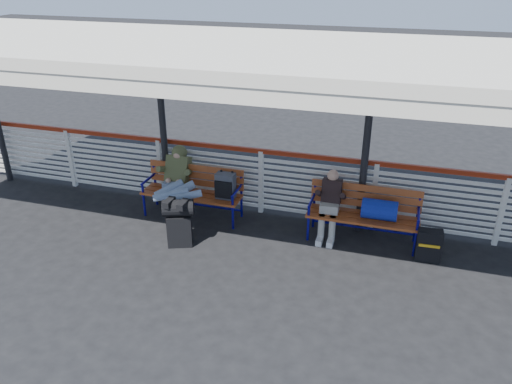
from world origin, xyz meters
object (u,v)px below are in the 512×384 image
(bench_left, at_px, (203,187))
(companion_person, at_px, (330,204))
(traveler_man, at_px, (177,187))
(luggage_stack, at_px, (179,221))
(suitcase_side, at_px, (429,245))
(bench_right, at_px, (371,209))

(bench_left, height_order, companion_person, companion_person)
(traveler_man, bearing_deg, companion_person, 6.97)
(luggage_stack, xyz_separation_m, suitcase_side, (3.86, 0.71, -0.18))
(bench_right, height_order, traveler_man, traveler_man)
(luggage_stack, height_order, bench_left, bench_left)
(traveler_man, bearing_deg, luggage_stack, -63.30)
(bench_right, relative_size, companion_person, 1.57)
(companion_person, bearing_deg, suitcase_side, -10.54)
(bench_right, bearing_deg, bench_left, 179.70)
(luggage_stack, relative_size, traveler_man, 0.50)
(traveler_man, height_order, companion_person, traveler_man)
(bench_right, relative_size, traveler_man, 1.10)
(traveler_man, xyz_separation_m, suitcase_side, (4.21, 0.02, -0.44))
(companion_person, bearing_deg, bench_left, 179.33)
(luggage_stack, height_order, traveler_man, traveler_man)
(luggage_stack, distance_m, companion_person, 2.48)
(bench_left, height_order, traveler_man, traveler_man)
(bench_left, distance_m, traveler_man, 0.50)
(bench_left, distance_m, suitcase_side, 3.89)
(luggage_stack, relative_size, bench_right, 0.45)
(traveler_man, bearing_deg, bench_right, 5.75)
(bench_right, bearing_deg, companion_person, -179.06)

